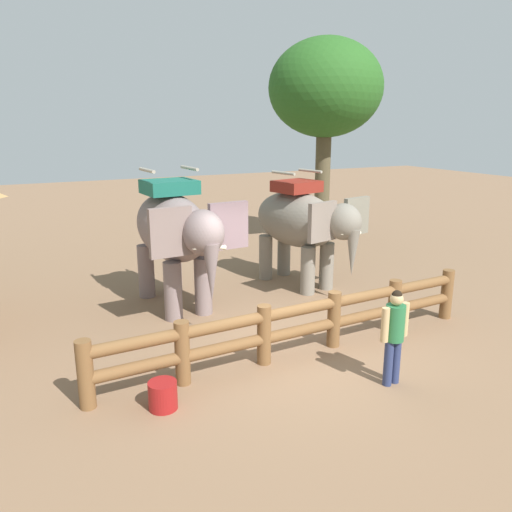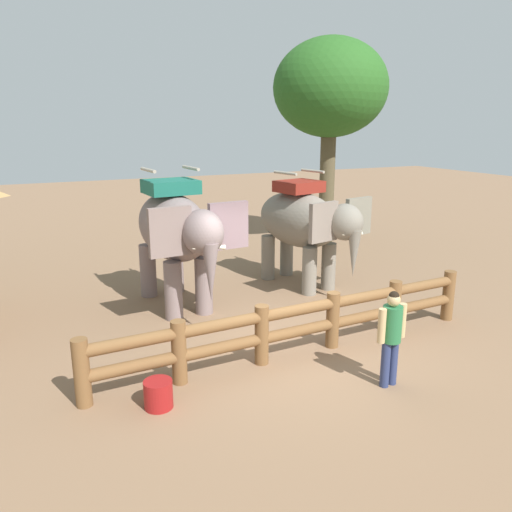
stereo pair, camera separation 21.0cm
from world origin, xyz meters
The scene contains 7 objects.
ground_plane centered at (0.00, 0.00, 0.00)m, with size 60.00×60.00×0.00m, color #846448.
log_fence centered at (0.00, -0.21, 0.60)m, with size 7.59×0.53×1.05m.
elephant_near_left centered at (-1.22, 3.02, 1.74)m, with size 2.06×3.61×3.09m.
elephant_center centered at (2.07, 3.18, 1.62)m, with size 2.11×3.44×2.88m.
tourist_woman_in_black centered at (0.75, -1.76, 0.90)m, with size 0.55×0.33×1.56m.
tree_far_left centered at (5.02, 6.77, 4.99)m, with size 3.61×3.61×6.60m.
feed_bucket centered at (-2.70, -0.86, 0.21)m, with size 0.42×0.42×0.42m.
Camera 2 is at (-4.23, -7.46, 4.04)m, focal length 35.73 mm.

